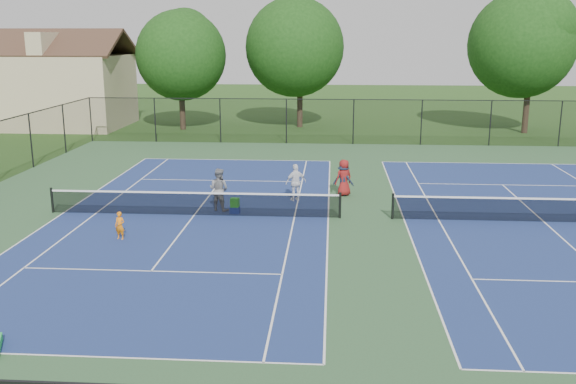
# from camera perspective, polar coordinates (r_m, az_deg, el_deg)

# --- Properties ---
(ground) EXTENTS (140.00, 140.00, 0.00)m
(ground) POSITION_cam_1_polar(r_m,az_deg,el_deg) (26.00, 6.94, -2.37)
(ground) COLOR #234716
(ground) RESTS_ON ground
(court_pad) EXTENTS (36.00, 36.00, 0.01)m
(court_pad) POSITION_cam_1_polar(r_m,az_deg,el_deg) (26.00, 6.94, -2.36)
(court_pad) COLOR #305534
(court_pad) RESTS_ON ground
(tennis_court_left) EXTENTS (12.00, 23.83, 1.07)m
(tennis_court_left) POSITION_cam_1_polar(r_m,az_deg,el_deg) (26.53, -8.34, -1.86)
(tennis_court_left) COLOR navy
(tennis_court_left) RESTS_ON ground
(tennis_court_right) EXTENTS (12.00, 23.83, 1.07)m
(tennis_court_right) POSITION_cam_1_polar(r_m,az_deg,el_deg) (27.27, 21.81, -2.30)
(tennis_court_right) COLOR navy
(tennis_court_right) RESTS_ON ground
(perimeter_fence) EXTENTS (36.08, 36.08, 3.02)m
(perimeter_fence) POSITION_cam_1_polar(r_m,az_deg,el_deg) (25.60, 7.04, 1.08)
(perimeter_fence) COLOR black
(perimeter_fence) RESTS_ON ground
(tree_back_a) EXTENTS (6.80, 6.80, 9.15)m
(tree_back_a) POSITION_cam_1_polar(r_m,az_deg,el_deg) (50.30, -9.58, 12.34)
(tree_back_a) COLOR #2D2116
(tree_back_a) RESTS_ON ground
(tree_back_b) EXTENTS (7.60, 7.60, 10.03)m
(tree_back_b) POSITION_cam_1_polar(r_m,az_deg,el_deg) (51.00, 1.09, 13.17)
(tree_back_b) COLOR #2D2116
(tree_back_b) RESTS_ON ground
(tree_back_d) EXTENTS (7.80, 7.80, 10.37)m
(tree_back_d) POSITION_cam_1_polar(r_m,az_deg,el_deg) (51.02, 20.90, 12.54)
(tree_back_d) COLOR #2D2116
(tree_back_d) RESTS_ON ground
(clapboard_house) EXTENTS (10.80, 8.10, 7.65)m
(clapboard_house) POSITION_cam_1_polar(r_m,az_deg,el_deg) (54.56, -19.59, 8.74)
(clapboard_house) COLOR tan
(clapboard_house) RESTS_ON ground
(child_player) EXTENTS (0.42, 0.32, 1.02)m
(child_player) POSITION_cam_1_polar(r_m,az_deg,el_deg) (23.91, -14.72, -2.91)
(child_player) COLOR orange
(child_player) RESTS_ON ground
(instructor) EXTENTS (1.06, 0.95, 1.80)m
(instructor) POSITION_cam_1_polar(r_m,az_deg,el_deg) (26.97, -6.16, 0.23)
(instructor) COLOR gray
(instructor) RESTS_ON ground
(bystander_a) EXTENTS (1.05, 0.79, 1.66)m
(bystander_a) POSITION_cam_1_polar(r_m,az_deg,el_deg) (28.40, 0.70, 0.86)
(bystander_a) COLOR white
(bystander_a) RESTS_ON ground
(bystander_b) EXTENTS (1.05, 0.74, 1.48)m
(bystander_b) POSITION_cam_1_polar(r_m,az_deg,el_deg) (29.41, 4.94, 1.08)
(bystander_b) COLOR #172033
(bystander_b) RESTS_ON ground
(bystander_c) EXTENTS (0.98, 0.89, 1.69)m
(bystander_c) POSITION_cam_1_polar(r_m,az_deg,el_deg) (29.38, 4.98, 1.27)
(bystander_c) COLOR maroon
(bystander_c) RESTS_ON ground
(ball_crate) EXTENTS (0.43, 0.35, 0.28)m
(ball_crate) POSITION_cam_1_polar(r_m,az_deg,el_deg) (26.60, -4.74, -1.62)
(ball_crate) COLOR navy
(ball_crate) RESTS_ON ground
(ball_hopper) EXTENTS (0.37, 0.31, 0.37)m
(ball_hopper) POSITION_cam_1_polar(r_m,az_deg,el_deg) (26.52, -4.75, -0.94)
(ball_hopper) COLOR green
(ball_hopper) RESTS_ON ball_crate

